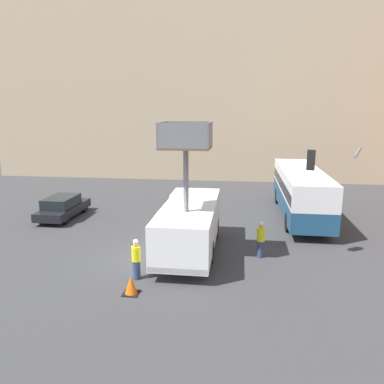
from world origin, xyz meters
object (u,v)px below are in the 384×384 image
Objects in this scene: utility_truck at (189,223)px; road_worker_near_truck at (136,259)px; city_bus at (300,189)px; traffic_cone_near_truck at (131,286)px; traffic_light_pole at (366,186)px; parked_car_curbside at (63,207)px; road_worker_directing at (261,239)px.

road_worker_near_truck is at bearing -119.57° from utility_truck.
traffic_cone_near_truck is (-8.06, -12.04, -1.53)m from city_bus.
utility_truck is at bearing 69.60° from traffic_cone_near_truck.
city_bus is 14.57m from traffic_cone_near_truck.
parked_car_curbside is at bearing 160.39° from traffic_light_pole.
city_bus is 2.41× the size of parked_car_curbside.
city_bus is (6.39, 7.55, 0.28)m from utility_truck.
utility_truck is 10.01× the size of traffic_cone_near_truck.
city_bus reaches higher than parked_car_curbside.
road_worker_near_truck is at bearing 126.65° from city_bus.
city_bus is 8.22m from road_worker_directing.
road_worker_directing is 2.52× the size of traffic_cone_near_truck.
traffic_light_pole is 1.21× the size of parked_car_curbside.
utility_truck is at bearing 172.99° from traffic_light_pole.
road_worker_directing reaches higher than parked_car_curbside.
city_bus is at bearing 9.04° from parked_car_curbside.
road_worker_directing is 13.64m from parked_car_curbside.
road_worker_near_truck reaches higher than traffic_cone_near_truck.
road_worker_directing is (-4.29, 0.87, -2.91)m from traffic_light_pole.
traffic_light_pole reaches higher than parked_car_curbside.
traffic_light_pole is 3.07× the size of road_worker_directing.
utility_truck is 1.56× the size of parked_car_curbside.
utility_truck reaches higher than road_worker_near_truck.
road_worker_near_truck is at bearing 96.10° from traffic_cone_near_truck.
parked_car_curbside is at bearing 128.02° from traffic_cone_near_truck.
road_worker_directing is (3.48, -0.08, -0.68)m from utility_truck.
city_bus is at bearing 56.18° from traffic_cone_near_truck.
traffic_light_pole is 7.73× the size of traffic_cone_near_truck.
traffic_light_pole is 10.26m from road_worker_near_truck.
parked_car_curbside is (-12.63, 5.16, -0.16)m from road_worker_directing.
parked_car_curbside is (-15.54, -2.47, -1.13)m from city_bus.
city_bus is at bearing 49.73° from utility_truck.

